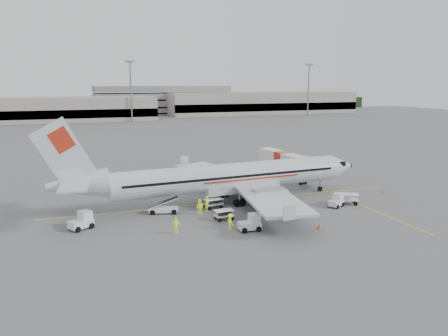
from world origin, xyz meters
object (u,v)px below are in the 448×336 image
Objects in this scene: tug_fore at (336,200)px; tug_aft at (81,221)px; belt_loader at (163,203)px; tug_mid at (249,222)px; aircraft at (232,159)px; jet_bridge at (283,165)px.

tug_fore is 28.26m from tug_aft.
tug_mid is (6.66, -8.61, -0.34)m from belt_loader.
aircraft is 16.47m from jet_bridge.
aircraft is 16.98× the size of tug_aft.
tug_fore is at bearing 2.34° from belt_loader.
aircraft is 11.68m from tug_mid.
tug_aft is at bearing 147.30° from tug_fore.
belt_loader is at bearing -14.39° from tug_aft.
tug_aft is (-8.79, -2.60, -0.29)m from belt_loader.
belt_loader is 2.01× the size of tug_mid.
tug_mid is (-2.12, -10.58, -4.47)m from aircraft.
tug_fore is at bearing -34.32° from aircraft.
aircraft reaches higher than jet_bridge.
aircraft reaches higher than belt_loader.
jet_bridge is 6.95× the size of tug_mid.
jet_bridge is at bearing -4.24° from tug_aft.
tug_mid is at bearing -52.11° from tug_aft.
belt_loader is 1.90× the size of tug_aft.
belt_loader is at bearing 130.46° from tug_mid.
belt_loader is (-21.10, -12.39, -0.79)m from jet_bridge.
jet_bridge is 7.59× the size of tug_fore.
tug_mid reaches higher than tug_fore.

